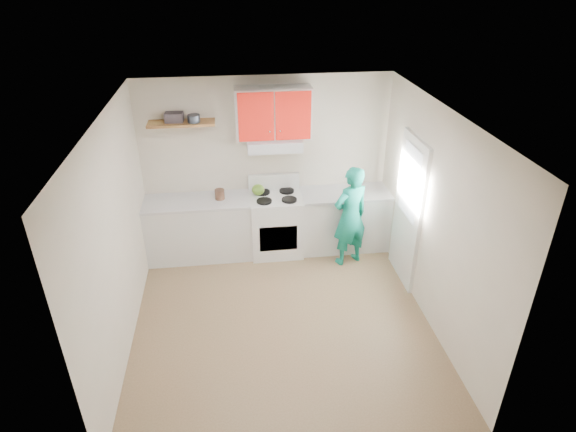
{
  "coord_description": "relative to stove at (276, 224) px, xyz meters",
  "views": [
    {
      "loc": [
        -0.51,
        -4.63,
        3.99
      ],
      "look_at": [
        0.15,
        0.55,
        1.15
      ],
      "focal_mm": 29.74,
      "sensor_mm": 36.0,
      "label": 1
    }
  ],
  "objects": [
    {
      "name": "stove",
      "position": [
        0.0,
        0.0,
        0.0
      ],
      "size": [
        0.76,
        0.65,
        0.92
      ],
      "primitive_type": "cube",
      "color": "white",
      "rests_on": "floor"
    },
    {
      "name": "right_wall",
      "position": [
        1.7,
        -1.57,
        0.84
      ],
      "size": [
        0.04,
        3.8,
        2.6
      ],
      "primitive_type": "cube",
      "color": "beige",
      "rests_on": "floor"
    },
    {
      "name": "shelf",
      "position": [
        -1.25,
        0.18,
        1.56
      ],
      "size": [
        0.9,
        0.3,
        0.04
      ],
      "primitive_type": "cube",
      "color": "brown",
      "rests_on": "back_wall"
    },
    {
      "name": "cutting_board",
      "position": [
        0.62,
        0.01,
        0.45
      ],
      "size": [
        0.33,
        0.28,
        0.02
      ],
      "primitive_type": "cube",
      "rotation": [
        0.0,
        0.0,
        0.32
      ],
      "color": "olive",
      "rests_on": "counter_right"
    },
    {
      "name": "left_wall",
      "position": [
        -1.9,
        -1.57,
        0.84
      ],
      "size": [
        0.04,
        3.8,
        2.6
      ],
      "primitive_type": "cube",
      "color": "beige",
      "rests_on": "floor"
    },
    {
      "name": "counter_right",
      "position": [
        1.04,
        0.02,
        -0.01
      ],
      "size": [
        1.32,
        0.6,
        0.9
      ],
      "primitive_type": "cube",
      "color": "silver",
      "rests_on": "floor"
    },
    {
      "name": "back_wall",
      "position": [
        -0.1,
        0.32,
        0.84
      ],
      "size": [
        3.6,
        0.04,
        2.6
      ],
      "primitive_type": "cube",
      "color": "beige",
      "rests_on": "floor"
    },
    {
      "name": "floor",
      "position": [
        -0.1,
        -1.57,
        -0.46
      ],
      "size": [
        3.8,
        3.8,
        0.0
      ],
      "primitive_type": "plane",
      "color": "brown",
      "rests_on": "ground"
    },
    {
      "name": "books",
      "position": [
        -1.34,
        0.2,
        1.64
      ],
      "size": [
        0.25,
        0.19,
        0.13
      ],
      "primitive_type": "cube",
      "rotation": [
        0.0,
        0.0,
        -0.05
      ],
      "color": "#423A41",
      "rests_on": "shelf"
    },
    {
      "name": "person",
      "position": [
        1.02,
        -0.43,
        0.3
      ],
      "size": [
        0.65,
        0.54,
        1.51
      ],
      "primitive_type": "imported",
      "rotation": [
        0.0,
        0.0,
        3.51
      ],
      "color": "#0E836D",
      "rests_on": "floor"
    },
    {
      "name": "counter_left",
      "position": [
        -1.14,
        0.02,
        -0.01
      ],
      "size": [
        1.52,
        0.6,
        0.9
      ],
      "primitive_type": "cube",
      "color": "silver",
      "rests_on": "floor"
    },
    {
      "name": "upper_cabinets",
      "position": [
        0.0,
        0.16,
        1.66
      ],
      "size": [
        1.02,
        0.33,
        0.7
      ],
      "primitive_type": "cube",
      "color": "red",
      "rests_on": "back_wall"
    },
    {
      "name": "range_hood",
      "position": [
        0.0,
        0.1,
        1.24
      ],
      "size": [
        0.76,
        0.44,
        0.15
      ],
      "primitive_type": "cube",
      "color": "silver",
      "rests_on": "back_wall"
    },
    {
      "name": "door_glass",
      "position": [
        1.65,
        -0.88,
        0.99
      ],
      "size": [
        0.01,
        0.55,
        0.95
      ],
      "primitive_type": "cube",
      "color": "white",
      "rests_on": "door"
    },
    {
      "name": "door",
      "position": [
        1.68,
        -0.88,
        0.56
      ],
      "size": [
        0.05,
        0.85,
        2.05
      ],
      "primitive_type": "cube",
      "color": "white",
      "rests_on": "floor"
    },
    {
      "name": "kettle",
      "position": [
        -0.25,
        0.1,
        0.54
      ],
      "size": [
        0.2,
        0.2,
        0.16
      ],
      "primitive_type": "ellipsoid",
      "rotation": [
        0.0,
        0.0,
        0.07
      ],
      "color": "#568224",
      "rests_on": "stove"
    },
    {
      "name": "tin",
      "position": [
        -1.08,
        0.14,
        1.63
      ],
      "size": [
        0.22,
        0.22,
        0.1
      ],
      "primitive_type": "cylinder",
      "rotation": [
        0.0,
        0.0,
        -0.41
      ],
      "color": "#333D4C",
      "rests_on": "shelf"
    },
    {
      "name": "silicone_mat",
      "position": [
        1.47,
        0.02,
        0.44
      ],
      "size": [
        0.34,
        0.3,
        0.01
      ],
      "primitive_type": "cube",
      "rotation": [
        0.0,
        0.0,
        0.18
      ],
      "color": "red",
      "rests_on": "counter_right"
    },
    {
      "name": "crock",
      "position": [
        -0.81,
        0.03,
        0.52
      ],
      "size": [
        0.15,
        0.15,
        0.17
      ],
      "primitive_type": "cylinder",
      "rotation": [
        0.0,
        0.0,
        0.07
      ],
      "color": "#4D3021",
      "rests_on": "counter_left"
    },
    {
      "name": "ceiling",
      "position": [
        -0.1,
        -1.57,
        2.14
      ],
      "size": [
        3.6,
        3.8,
        0.04
      ],
      "primitive_type": "cube",
      "color": "white",
      "rests_on": "floor"
    },
    {
      "name": "front_wall",
      "position": [
        -0.1,
        -3.47,
        0.84
      ],
      "size": [
        3.6,
        0.04,
        2.6
      ],
      "primitive_type": "cube",
      "color": "beige",
      "rests_on": "floor"
    }
  ]
}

